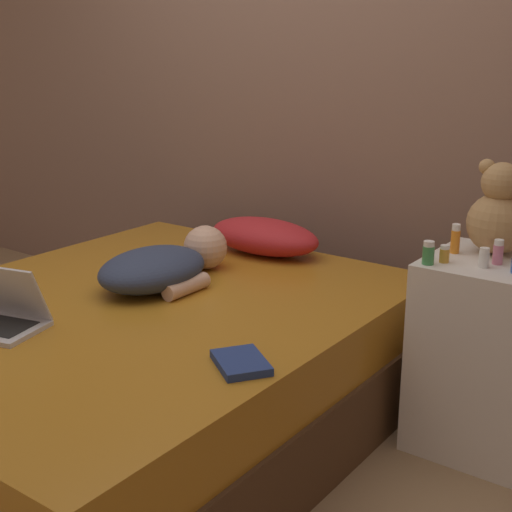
{
  "coord_description": "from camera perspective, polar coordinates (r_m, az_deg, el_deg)",
  "views": [
    {
      "loc": [
        1.78,
        -1.68,
        1.39
      ],
      "look_at": [
        0.37,
        0.24,
        0.69
      ],
      "focal_mm": 50.0,
      "sensor_mm": 36.0,
      "label": 1
    }
  ],
  "objects": [
    {
      "name": "person_lying",
      "position": [
        2.75,
        -7.33,
        -0.71
      ],
      "size": [
        0.35,
        0.63,
        0.18
      ],
      "rotation": [
        0.0,
        0.0,
        -0.0
      ],
      "color": "#2D3851",
      "rests_on": "bed"
    },
    {
      "name": "bottle_green",
      "position": [
        2.43,
        13.63,
        0.23
      ],
      "size": [
        0.04,
        0.04,
        0.08
      ],
      "color": "#3D8E4C",
      "rests_on": "nightstand"
    },
    {
      "name": "bottle_amber",
      "position": [
        2.47,
        14.84,
        0.16
      ],
      "size": [
        0.03,
        0.03,
        0.06
      ],
      "color": "gold",
      "rests_on": "nightstand"
    },
    {
      "name": "bed",
      "position": [
        2.7,
        -9.54,
        -8.77
      ],
      "size": [
        1.58,
        1.92,
        0.51
      ],
      "color": "#4C331E",
      "rests_on": "ground_plane"
    },
    {
      "name": "bottle_white",
      "position": [
        2.45,
        17.78,
        -0.14
      ],
      "size": [
        0.03,
        0.03,
        0.07
      ],
      "color": "white",
      "rests_on": "nightstand"
    },
    {
      "name": "bottle_pink",
      "position": [
        2.5,
        18.81,
        0.29
      ],
      "size": [
        0.03,
        0.03,
        0.08
      ],
      "color": "pink",
      "rests_on": "nightstand"
    },
    {
      "name": "pillow",
      "position": [
        3.14,
        0.65,
        1.59
      ],
      "size": [
        0.54,
        0.28,
        0.15
      ],
      "color": "red",
      "rests_on": "bed"
    },
    {
      "name": "wall_back",
      "position": [
        3.42,
        5.07,
        14.86
      ],
      "size": [
        8.0,
        0.06,
        2.6
      ],
      "color": "#846656",
      "rests_on": "ground_plane"
    },
    {
      "name": "bottle_orange",
      "position": [
        2.59,
        15.66,
        1.32
      ],
      "size": [
        0.03,
        0.03,
        0.1
      ],
      "color": "orange",
      "rests_on": "nightstand"
    },
    {
      "name": "ground_plane",
      "position": [
        2.82,
        -9.29,
        -13.42
      ],
      "size": [
        12.0,
        12.0,
        0.0
      ],
      "primitive_type": "plane",
      "color": "#937551"
    },
    {
      "name": "teddy_bear",
      "position": [
        2.61,
        18.84,
        3.24
      ],
      "size": [
        0.21,
        0.21,
        0.33
      ],
      "color": "tan",
      "rests_on": "nightstand"
    },
    {
      "name": "nightstand",
      "position": [
        2.67,
        17.82,
        -7.47
      ],
      "size": [
        0.42,
        0.45,
        0.69
      ],
      "color": "silver",
      "rests_on": "ground_plane"
    },
    {
      "name": "book",
      "position": [
        2.06,
        -1.22,
        -8.52
      ],
      "size": [
        0.23,
        0.22,
        0.02
      ],
      "rotation": [
        0.0,
        0.0,
        -0.61
      ],
      "color": "navy",
      "rests_on": "bed"
    }
  ]
}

